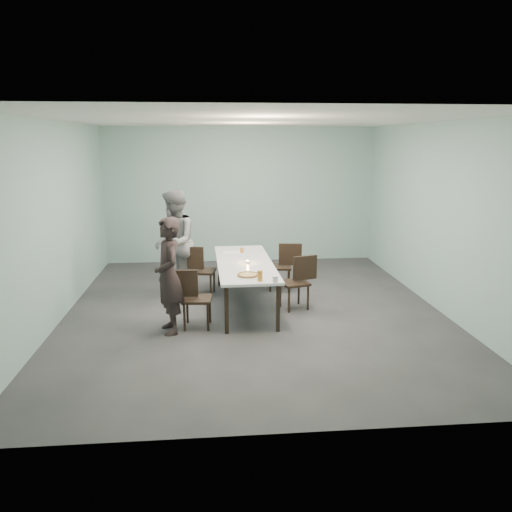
{
  "coord_description": "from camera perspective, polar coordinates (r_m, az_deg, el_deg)",
  "views": [
    {
      "loc": [
        -0.67,
        -7.67,
        2.71
      ],
      "look_at": [
        0.0,
        -0.37,
        1.0
      ],
      "focal_mm": 35.0,
      "sensor_mm": 36.0,
      "label": 1
    }
  ],
  "objects": [
    {
      "name": "diner_far",
      "position": [
        8.96,
        -9.3,
        1.54
      ],
      "size": [
        0.72,
        0.92,
        1.87
      ],
      "primitive_type": "imported",
      "rotation": [
        0.0,
        0.0,
        -1.55
      ],
      "color": "slate",
      "rests_on": "ground"
    },
    {
      "name": "room_shell",
      "position": [
        7.73,
        -0.25,
        8.04
      ],
      "size": [
        6.02,
        7.02,
        3.01
      ],
      "color": "#95BBB7",
      "rests_on": "ground"
    },
    {
      "name": "amber_tumbler",
      "position": [
        8.91,
        -1.62,
        0.67
      ],
      "size": [
        0.07,
        0.07,
        0.08
      ],
      "primitive_type": "cylinder",
      "color": "#C3782A",
      "rests_on": "table"
    },
    {
      "name": "menu",
      "position": [
        8.92,
        -2.83,
        0.44
      ],
      "size": [
        0.3,
        0.23,
        0.01
      ],
      "primitive_type": "cube",
      "rotation": [
        0.0,
        0.0,
        0.02
      ],
      "color": "silver",
      "rests_on": "table"
    },
    {
      "name": "table",
      "position": [
        8.22,
        -1.31,
        -1.08
      ],
      "size": [
        0.96,
        2.62,
        0.75
      ],
      "rotation": [
        0.0,
        0.0,
        0.02
      ],
      "color": "white",
      "rests_on": "ground"
    },
    {
      "name": "water_tumbler",
      "position": [
        7.05,
        2.2,
        -2.65
      ],
      "size": [
        0.08,
        0.08,
        0.09
      ],
      "primitive_type": "cylinder",
      "color": "silver",
      "rests_on": "table"
    },
    {
      "name": "tealight",
      "position": [
        8.11,
        -0.95,
        -0.71
      ],
      "size": [
        0.06,
        0.06,
        0.05
      ],
      "color": "silver",
      "rests_on": "table"
    },
    {
      "name": "chair_far_right",
      "position": [
        9.18,
        3.23,
        -0.82
      ],
      "size": [
        0.63,
        0.47,
        0.87
      ],
      "rotation": [
        0.0,
        0.0,
        3.02
      ],
      "color": "black",
      "rests_on": "ground"
    },
    {
      "name": "chair_near_right",
      "position": [
        8.19,
        4.91,
        -2.56
      ],
      "size": [
        0.65,
        0.52,
        0.87
      ],
      "rotation": [
        0.0,
        0.0,
        3.42
      ],
      "color": "black",
      "rests_on": "ground"
    },
    {
      "name": "chair_far_left",
      "position": [
        8.94,
        -6.62,
        -1.28
      ],
      "size": [
        0.64,
        0.49,
        0.87
      ],
      "rotation": [
        0.0,
        0.0,
        -0.19
      ],
      "color": "black",
      "rests_on": "ground"
    },
    {
      "name": "diner_near",
      "position": [
        7.16,
        -9.95,
        -2.25
      ],
      "size": [
        0.56,
        0.7,
        1.67
      ],
      "primitive_type": "imported",
      "rotation": [
        0.0,
        0.0,
        -1.28
      ],
      "color": "black",
      "rests_on": "ground"
    },
    {
      "name": "pizza",
      "position": [
        7.35,
        -0.92,
        -2.19
      ],
      "size": [
        0.34,
        0.34,
        0.04
      ],
      "color": "white",
      "rests_on": "table"
    },
    {
      "name": "chair_near_left",
      "position": [
        7.39,
        -7.39,
        -4.38
      ],
      "size": [
        0.63,
        0.45,
        0.87
      ],
      "rotation": [
        0.0,
        0.0,
        -0.08
      ],
      "color": "black",
      "rests_on": "ground"
    },
    {
      "name": "side_plate",
      "position": [
        7.63,
        -0.46,
        -1.72
      ],
      "size": [
        0.18,
        0.18,
        0.01
      ],
      "primitive_type": "cylinder",
      "color": "white",
      "rests_on": "table"
    },
    {
      "name": "beer_glass",
      "position": [
        7.1,
        0.46,
        -2.27
      ],
      "size": [
        0.08,
        0.08,
        0.15
      ],
      "primitive_type": "cylinder",
      "color": "#C3782A",
      "rests_on": "table"
    },
    {
      "name": "ground",
      "position": [
        8.16,
        -0.24,
        -6.27
      ],
      "size": [
        7.0,
        7.0,
        0.0
      ],
      "primitive_type": "plane",
      "color": "#333335",
      "rests_on": "ground"
    }
  ]
}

